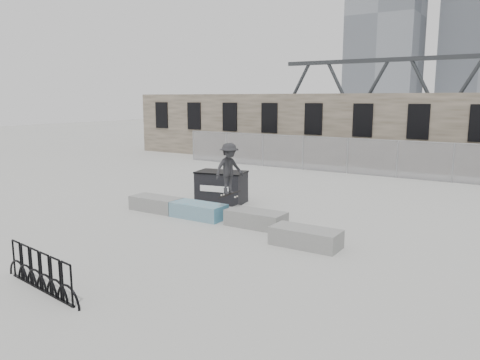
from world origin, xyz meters
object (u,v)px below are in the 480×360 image
at_px(planter_offset, 306,237).
at_px(bike_rack, 40,272).
at_px(planter_center_left, 199,210).
at_px(dumpster, 221,187).
at_px(planter_far_left, 156,203).
at_px(skateboarder, 229,169).
at_px(planter_center_right, 256,218).

bearing_deg(planter_offset, bike_rack, -121.05).
bearing_deg(planter_offset, planter_center_left, 168.38).
relative_size(planter_center_left, dumpster, 0.93).
xyz_separation_m(planter_far_left, skateboarder, (3.26, 0.12, 1.57)).
xyz_separation_m(planter_center_left, planter_offset, (4.58, -0.94, 0.00)).
bearing_deg(dumpster, bike_rack, -91.45).
bearing_deg(planter_far_left, skateboarder, 2.14).
distance_m(planter_center_left, skateboarder, 2.00).
relative_size(planter_far_left, bike_rack, 0.64).
relative_size(planter_center_left, bike_rack, 0.64).
height_order(planter_far_left, bike_rack, bike_rack).
height_order(planter_center_right, dumpster, dumpster).
relative_size(planter_far_left, skateboarder, 1.04).
bearing_deg(planter_offset, dumpster, 147.14).
xyz_separation_m(planter_far_left, dumpster, (1.30, 2.48, 0.36)).
bearing_deg(bike_rack, planter_far_left, 113.15).
bearing_deg(dumpster, planter_far_left, -129.30).
bearing_deg(dumpster, skateboarder, -61.76).
relative_size(dumpster, bike_rack, 0.69).
distance_m(dumpster, bike_rack, 9.61).
distance_m(planter_center_left, dumpster, 2.62).
distance_m(planter_center_right, dumpster, 3.88).
height_order(planter_far_left, planter_offset, same).
bearing_deg(planter_center_right, planter_far_left, -178.91).
distance_m(planter_far_left, dumpster, 2.82).
height_order(planter_center_left, planter_center_right, same).
bearing_deg(skateboarder, planter_far_left, 111.97).
xyz_separation_m(planter_center_left, planter_center_right, (2.31, 0.10, 0.00)).
distance_m(planter_far_left, planter_center_right, 4.34).
height_order(bike_rack, skateboarder, skateboarder).
height_order(planter_center_left, dumpster, dumpster).
xyz_separation_m(dumpster, skateboarder, (1.96, -2.35, 1.21)).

